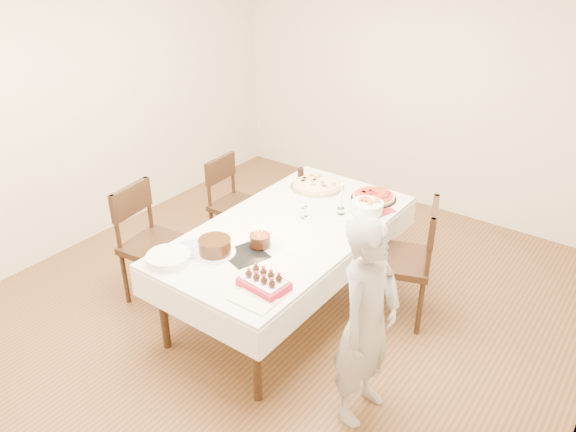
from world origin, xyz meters
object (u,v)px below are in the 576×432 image
Objects in this scene: chair_left_savory at (238,206)px; chair_left_dessert at (157,246)px; dining_table at (288,268)px; strawberry_box at (264,282)px; cola_glass at (301,174)px; pizza_white at (317,185)px; person at (367,323)px; taper_candle at (341,198)px; birthday_cake at (260,236)px; layer_cake at (215,246)px; pizza_pepperoni at (374,197)px; chair_right_savory at (399,260)px; pasta_bowl at (367,207)px.

chair_left_dessert is at bearing 87.41° from chair_left_savory.
chair_left_savory is (-0.93, 0.47, 0.08)m from dining_table.
strawberry_box is (1.28, -0.20, 0.29)m from chair_left_dessert.
pizza_white is at bearing -15.50° from cola_glass.
person reaches higher than taper_candle.
birthday_cake is (0.00, -0.34, 0.46)m from dining_table.
chair_left_savory is at bearing 153.32° from dining_table.
layer_cake reaches higher than cola_glass.
taper_candle is at bearing -35.30° from pizza_white.
cola_glass is at bearing -177.50° from pizza_pepperoni.
chair_right_savory is 0.66m from taper_candle.
pizza_pepperoni is 1.31× the size of layer_cake.
chair_right_savory is at bearing -16.84° from cola_glass.
birthday_cake is (0.22, -1.08, 0.07)m from pizza_white.
pizza_white is at bearing 106.59° from dining_table.
taper_candle is at bearing -29.28° from cola_glass.
taper_candle is at bearing -101.82° from pizza_pepperoni.
taper_candle reaches higher than dining_table.
pizza_white is at bearing 101.56° from birthday_cake.
chair_left_dessert is at bearing 171.12° from strawberry_box.
birthday_cake is (-0.29, -1.17, 0.07)m from pizza_pepperoni.
pasta_bowl is at bearing 139.18° from chair_right_savory.
person is 2.04m from cola_glass.
strawberry_box is at bearing -62.81° from cola_glass.
chair_left_savory is at bearing -174.90° from pasta_bowl.
pasta_bowl is at bearing 64.74° from layer_cake.
dining_table is 4.48× the size of pizza_white.
taper_candle is at bearing 75.01° from birthday_cake.
chair_left_savory is 1.35m from layer_cake.
chair_left_dessert is 1.02m from birthday_cake.
cola_glass is at bearing 48.46° from person.
chair_left_savory is 1.22m from taper_candle.
chair_left_dessert is at bearing 173.64° from layer_cake.
layer_cake is (-0.56, -1.19, 0.01)m from pasta_bowl.
birthday_cake is at bearing 137.14° from chair_left_savory.
person reaches higher than layer_cake.
chair_left_savory reaches higher than cola_glass.
taper_candle is 1.12m from layer_cake.
chair_left_dessert is 1.48m from pizza_white.
strawberry_box is at bearing -64.85° from dining_table.
person is at bearing 10.17° from strawberry_box.
chair_left_savory is 0.68m from cola_glass.
birthday_cake is (0.93, -0.81, 0.38)m from chair_left_savory.
dining_table is 8.26× the size of pasta_bowl.
pizza_pepperoni is (0.51, 0.09, 0.00)m from pizza_white.
strawberry_box is at bearing -91.13° from pasta_bowl.
person is 2.98× the size of pizza_white.
dining_table is 1.24m from person.
chair_left_savory is at bearing 136.77° from strawberry_box.
layer_cake is at bearing -111.24° from taper_candle.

